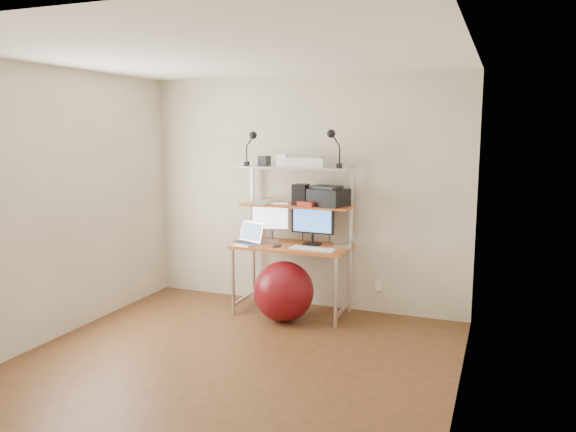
% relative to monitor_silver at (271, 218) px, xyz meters
% --- Properties ---
extents(room, '(3.60, 3.60, 3.60)m').
position_rel_monitor_silver_xyz_m(room, '(0.28, -1.54, 0.26)').
color(room, brown).
rests_on(room, ground).
extents(computer_desk, '(1.20, 0.60, 1.57)m').
position_rel_monitor_silver_xyz_m(computer_desk, '(0.28, -0.03, -0.03)').
color(computer_desk, '#C96727').
rests_on(computer_desk, ground).
extents(desktop, '(1.20, 0.60, 0.00)m').
position_rel_monitor_silver_xyz_m(desktop, '(0.28, -0.10, -0.25)').
color(desktop, '#C96727').
rests_on(desktop, computer_desk).
extents(mid_shelf, '(1.18, 0.34, 0.00)m').
position_rel_monitor_silver_xyz_m(mid_shelf, '(0.28, 0.03, 0.16)').
color(mid_shelf, '#C96727').
rests_on(mid_shelf, computer_desk).
extents(top_shelf, '(1.18, 0.34, 0.00)m').
position_rel_monitor_silver_xyz_m(top_shelf, '(0.28, 0.03, 0.56)').
color(top_shelf, silver).
rests_on(top_shelf, computer_desk).
extents(floor, '(3.60, 3.60, 0.00)m').
position_rel_monitor_silver_xyz_m(floor, '(0.28, -1.54, -0.99)').
color(floor, brown).
rests_on(floor, ground).
extents(wall_outlet, '(0.08, 0.01, 0.12)m').
position_rel_monitor_silver_xyz_m(wall_outlet, '(1.13, 0.25, -0.69)').
color(wall_outlet, white).
rests_on(wall_outlet, room).
extents(monitor_silver, '(0.42, 0.19, 0.47)m').
position_rel_monitor_silver_xyz_m(monitor_silver, '(0.00, 0.00, 0.00)').
color(monitor_silver, '#ADADB2').
rests_on(monitor_silver, desktop).
extents(monitor_black, '(0.47, 0.14, 0.47)m').
position_rel_monitor_silver_xyz_m(monitor_black, '(0.47, 0.00, -0.02)').
color(monitor_black, black).
rests_on(monitor_black, desktop).
extents(laptop, '(0.40, 0.37, 0.29)m').
position_rel_monitor_silver_xyz_m(laptop, '(-0.18, -0.18, -0.20)').
color(laptop, silver).
rests_on(laptop, desktop).
extents(keyboard, '(0.48, 0.17, 0.01)m').
position_rel_monitor_silver_xyz_m(keyboard, '(0.56, -0.23, -0.24)').
color(keyboard, white).
rests_on(keyboard, desktop).
extents(mouse, '(0.10, 0.07, 0.02)m').
position_rel_monitor_silver_xyz_m(mouse, '(0.73, -0.24, -0.24)').
color(mouse, white).
rests_on(mouse, desktop).
extents(mac_mini, '(0.23, 0.23, 0.03)m').
position_rel_monitor_silver_xyz_m(mac_mini, '(0.80, -0.02, -0.23)').
color(mac_mini, silver).
rests_on(mac_mini, desktop).
extents(phone, '(0.09, 0.14, 0.01)m').
position_rel_monitor_silver_xyz_m(phone, '(0.17, -0.22, -0.25)').
color(phone, black).
rests_on(phone, desktop).
extents(printer, '(0.50, 0.40, 0.21)m').
position_rel_monitor_silver_xyz_m(printer, '(0.60, 0.06, 0.26)').
color(printer, black).
rests_on(printer, mid_shelf).
extents(nas_cube, '(0.15, 0.15, 0.22)m').
position_rel_monitor_silver_xyz_m(nas_cube, '(0.33, 0.03, 0.27)').
color(nas_cube, black).
rests_on(nas_cube, mid_shelf).
extents(red_box, '(0.20, 0.15, 0.05)m').
position_rel_monitor_silver_xyz_m(red_box, '(0.43, -0.05, 0.19)').
color(red_box, red).
rests_on(red_box, mid_shelf).
extents(scanner, '(0.43, 0.29, 0.11)m').
position_rel_monitor_silver_xyz_m(scanner, '(0.39, 0.04, 0.61)').
color(scanner, white).
rests_on(scanner, top_shelf).
extents(box_white, '(0.11, 0.10, 0.13)m').
position_rel_monitor_silver_xyz_m(box_white, '(0.14, -0.01, 0.63)').
color(box_white, white).
rests_on(box_white, top_shelf).
extents(box_grey, '(0.12, 0.12, 0.10)m').
position_rel_monitor_silver_xyz_m(box_grey, '(-0.10, 0.06, 0.61)').
color(box_grey, '#29292C').
rests_on(box_grey, top_shelf).
extents(clip_lamp_left, '(0.14, 0.08, 0.36)m').
position_rel_monitor_silver_xyz_m(clip_lamp_left, '(-0.19, -0.04, 0.83)').
color(clip_lamp_left, black).
rests_on(clip_lamp_left, top_shelf).
extents(clip_lamp_right, '(0.15, 0.09, 0.39)m').
position_rel_monitor_silver_xyz_m(clip_lamp_right, '(0.70, -0.05, 0.84)').
color(clip_lamp_right, black).
rests_on(clip_lamp_right, top_shelf).
extents(exercise_ball, '(0.61, 0.61, 0.61)m').
position_rel_monitor_silver_xyz_m(exercise_ball, '(0.29, -0.35, -0.68)').
color(exercise_ball, maroon).
rests_on(exercise_ball, floor).
extents(paper_stack, '(0.33, 0.39, 0.02)m').
position_rel_monitor_silver_xyz_m(paper_stack, '(-0.13, 0.04, 0.17)').
color(paper_stack, white).
rests_on(paper_stack, mid_shelf).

